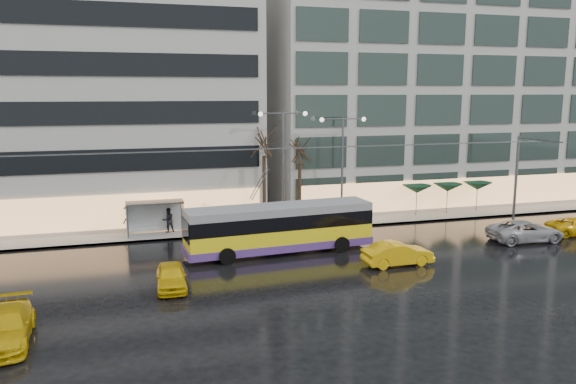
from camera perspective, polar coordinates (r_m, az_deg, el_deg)
name	(u,v)px	position (r m, az deg, el deg)	size (l,w,h in m)	color
ground	(299,269)	(34.66, 1.17, -7.80)	(140.00, 140.00, 0.00)	black
sidewalk	(273,217)	(48.17, -1.52, -2.59)	(80.00, 10.00, 0.15)	gray
kerb	(289,231)	(43.53, 0.13, -3.96)	(80.00, 0.10, 0.15)	slate
building_left	(45,86)	(50.85, -23.48, 9.84)	(34.00, 14.00, 22.00)	beige
building_right	(426,72)	(58.18, 13.87, 11.78)	(32.00, 14.00, 25.00)	beige
trolleybus	(280,230)	(37.63, -0.85, -3.83)	(12.81, 5.20, 5.87)	yellow
catenary	(281,180)	(41.38, -0.76, 1.20)	(42.24, 5.12, 7.00)	#595B60
bus_shelter	(150,211)	(43.08, -13.88, -1.84)	(4.20, 1.60, 2.51)	#595B60
street_lamp_near	(283,152)	(44.16, -0.50, 4.04)	(3.96, 0.36, 9.03)	#595B60
street_lamp_far	(342,154)	(45.78, 5.55, 3.86)	(3.96, 0.36, 8.53)	#595B60
tree_a	(264,139)	(43.87, -2.47, 5.43)	(3.20, 3.20, 8.40)	black
tree_b	(300,146)	(44.92, 1.21, 4.67)	(3.20, 3.20, 7.70)	black
parasol_a	(417,189)	(49.41, 12.96, 0.28)	(2.50, 2.50, 2.65)	#595B60
parasol_b	(448,188)	(50.92, 15.92, 0.44)	(2.50, 2.50, 2.65)	#595B60
parasol_c	(477,186)	(52.57, 18.69, 0.59)	(2.50, 2.50, 2.65)	#595B60
taxi_a	(171,277)	(31.81, -11.78, -8.40)	(1.59, 3.95, 1.35)	yellow
taxi_b	(398,254)	(35.81, 11.08, -6.17)	(1.55, 4.45, 1.46)	yellow
taxi_d	(6,327)	(27.53, -26.77, -12.14)	(2.06, 5.06, 1.47)	gold
sedan_silver	(526,231)	(44.17, 22.99, -3.66)	(2.52, 5.46, 1.52)	#ACACB0
pedestrian_a	(204,213)	(43.24, -8.54, -2.13)	(1.28, 1.29, 2.19)	black
pedestrian_b	(168,220)	(43.63, -12.08, -2.80)	(1.05, 0.91, 1.85)	black
pedestrian_c	(130,218)	(44.17, -15.79, -2.56)	(1.29, 1.05, 2.11)	black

